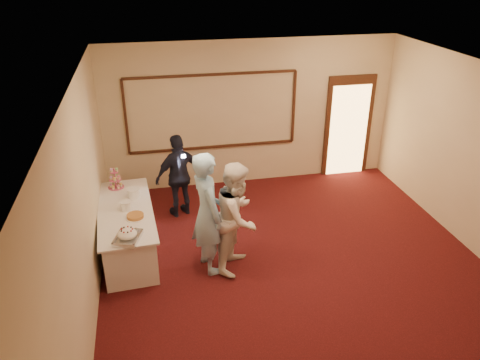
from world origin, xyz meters
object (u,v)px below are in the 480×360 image
(plate_stack_a, at_px, (126,206))
(guest, at_px, (180,176))
(cupcake_stand, at_px, (115,180))
(plate_stack_b, at_px, (134,193))
(buffet_table, at_px, (128,230))
(tart, at_px, (135,216))
(man, at_px, (207,213))
(pavlova_tray, at_px, (127,235))
(woman, at_px, (238,217))

(plate_stack_a, relative_size, guest, 0.11)
(cupcake_stand, distance_m, plate_stack_b, 0.56)
(buffet_table, bearing_deg, tart, -61.17)
(plate_stack_a, height_order, plate_stack_b, plate_stack_b)
(plate_stack_b, distance_m, man, 1.55)
(pavlova_tray, relative_size, tart, 1.74)
(man, bearing_deg, woman, -109.44)
(plate_stack_b, bearing_deg, tart, -88.42)
(cupcake_stand, relative_size, plate_stack_b, 1.92)
(buffet_table, xyz_separation_m, tart, (0.16, -0.30, 0.41))
(tart, height_order, woman, woman)
(buffet_table, xyz_separation_m, pavlova_tray, (0.05, -0.90, 0.46))
(buffet_table, relative_size, man, 1.16)
(tart, bearing_deg, woman, -17.13)
(plate_stack_b, distance_m, tart, 0.68)
(plate_stack_b, bearing_deg, cupcake_stand, 123.42)
(plate_stack_b, bearing_deg, man, -45.30)
(buffet_table, xyz_separation_m, plate_stack_b, (0.14, 0.38, 0.47))
(woman, bearing_deg, guest, 51.57)
(man, relative_size, woman, 1.11)
(guest, bearing_deg, pavlova_tray, 44.75)
(plate_stack_b, relative_size, tart, 0.69)
(tart, relative_size, woman, 0.17)
(buffet_table, relative_size, woman, 1.28)
(cupcake_stand, bearing_deg, woman, -41.04)
(cupcake_stand, xyz_separation_m, tart, (0.32, -1.14, -0.12))
(pavlova_tray, relative_size, man, 0.27)
(pavlova_tray, bearing_deg, cupcake_stand, 97.02)
(pavlova_tray, bearing_deg, guest, 64.76)
(tart, bearing_deg, plate_stack_a, 114.73)
(guest, bearing_deg, tart, 38.92)
(man, height_order, woman, man)
(tart, bearing_deg, guest, 58.93)
(pavlova_tray, distance_m, tart, 0.61)
(cupcake_stand, bearing_deg, plate_stack_b, -56.58)
(cupcake_stand, xyz_separation_m, plate_stack_b, (0.31, -0.46, -0.06))
(buffet_table, xyz_separation_m, man, (1.23, -0.72, 0.59))
(plate_stack_a, height_order, guest, guest)
(guest, bearing_deg, plate_stack_a, 27.99)
(buffet_table, bearing_deg, plate_stack_a, -8.35)
(tart, height_order, guest, guest)
(cupcake_stand, height_order, plate_stack_b, cupcake_stand)
(pavlova_tray, height_order, guest, guest)
(pavlova_tray, relative_size, woman, 0.30)
(guest, bearing_deg, cupcake_stand, -10.15)
(buffet_table, distance_m, man, 1.55)
(pavlova_tray, bearing_deg, buffet_table, 93.40)
(buffet_table, relative_size, tart, 7.41)
(buffet_table, bearing_deg, woman, -24.43)
(plate_stack_a, height_order, tart, plate_stack_a)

